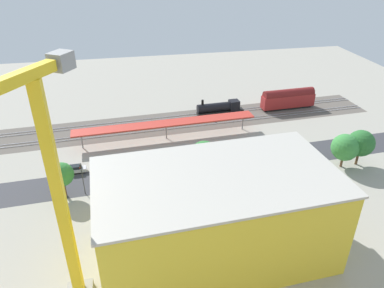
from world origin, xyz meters
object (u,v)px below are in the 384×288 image
Objects in this scene: parked_car_2 at (203,156)px; street_tree_0 at (197,161)px; passenger_coach at (288,98)px; tower_crane at (49,190)px; parked_car_6 at (76,169)px; platform_canopy_near at (166,123)px; locomotive at (221,108)px; parked_car_3 at (176,161)px; street_tree_1 at (361,143)px; traffic_light at (82,175)px; parked_car_5 at (111,167)px; parked_car_4 at (143,163)px; street_tree_2 at (62,175)px; parked_car_1 at (237,153)px; street_tree_4 at (204,155)px; parked_car_0 at (265,151)px; box_truck_0 at (126,196)px; street_tree_3 at (345,147)px; box_truck_1 at (255,186)px; construction_building at (216,216)px.

street_tree_0 is (3.43, 8.80, 4.46)m from parked_car_2.
passenger_coach is 84.35m from tower_crane.
platform_canopy_near is at bearing -151.06° from parked_car_6.
street_tree_0 is at bearing 66.64° from locomotive.
street_tree_1 is at bearing 168.25° from parked_car_3.
traffic_light is at bearing 17.81° from parked_car_2.
parked_car_5 is at bearing -8.98° from street_tree_1.
parked_car_6 is 0.53× the size of street_tree_1.
parked_car_6 reaches higher than parked_car_3.
parked_car_4 is 14.77m from parked_car_6.
platform_canopy_near is at bearing -133.39° from traffic_light.
tower_crane reaches higher than parked_car_5.
street_tree_2 is (26.89, -0.39, -0.16)m from street_tree_0.
locomotive is 21.09m from passenger_coach.
platform_canopy_near reaches higher than parked_car_1.
locomotive is 3.40× the size of parked_car_5.
street_tree_4 is 24.71m from traffic_light.
street_tree_4 is at bearing 39.19° from parked_car_1.
locomotive is (-17.95, -12.21, -2.48)m from platform_canopy_near.
parked_car_1 is 15.03m from street_tree_0.
parked_car_0 is 35.67m from box_truck_0.
parked_car_4 is (7.02, 12.30, -3.50)m from platform_canopy_near.
platform_canopy_near is at bearing -29.95° from street_tree_3.
passenger_coach is 46.19m from box_truck_1.
parked_car_4 is 13.34m from box_truck_0.
parked_car_1 is 0.14× the size of tower_crane.
construction_building is at bearing 80.70° from parked_car_2.
street_tree_3 is at bearing 171.03° from parked_car_6.
platform_canopy_near is 6.25× the size of street_tree_2.
parked_car_3 is at bearing 5.79° from parked_car_2.
parked_car_3 is 21.65m from traffic_light.
parked_car_3 is 7.43m from parked_car_4.
passenger_coach is 2.11× the size of street_tree_0.
construction_building is at bearing 65.69° from parked_car_1.
tower_crane is at bearing 81.21° from parked_car_5.
street_tree_1 reaches higher than parked_car_3.
street_tree_0 is at bearing 141.55° from parked_car_4.
street_tree_2 is (45.31, 7.93, 4.31)m from parked_car_0.
box_truck_0 is 17.75m from street_tree_4.
traffic_light is at bearing -0.81° from street_tree_3.
street_tree_2 is at bearing -81.62° from tower_crane.
passenger_coach is at bearing -122.19° from box_truck_1.
street_tree_3 is at bearing 162.68° from parked_car_2.
box_truck_1 is at bearing 12.21° from street_tree_1.
street_tree_3 is (-19.06, 33.54, 3.19)m from locomotive.
parked_car_6 is at bearing -74.32° from traffic_light.
parked_car_2 is at bearing -179.91° from parked_car_6.
parked_car_3 is 16.95m from box_truck_0.
parked_car_4 is at bearing -109.86° from tower_crane.
street_tree_2 is (16.18, 8.12, 4.34)m from parked_car_4.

